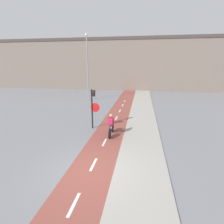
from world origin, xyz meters
TOP-DOWN VIEW (x-y plane):
  - ground_plane at (0.00, 0.00)m, footprint 120.00×120.00m
  - bike_lane at (0.00, 0.01)m, footprint 2.10×60.00m
  - sidewalk_strip at (2.25, 0.00)m, footprint 2.40×60.00m
  - building_row_background at (0.00, 27.26)m, footprint 60.00×5.20m
  - traffic_light_pole at (-1.32, 5.28)m, footprint 0.67×0.25m
  - street_lamp_far at (-4.85, 15.53)m, footprint 0.36×0.36m
  - cyclist_near at (0.20, 4.16)m, footprint 0.46×1.79m

SIDE VIEW (x-z plane):
  - ground_plane at x=0.00m, z-range 0.00..0.00m
  - bike_lane at x=0.00m, z-range 0.00..0.02m
  - sidewalk_strip at x=2.25m, z-range 0.00..0.05m
  - cyclist_near at x=0.20m, z-range -0.04..1.46m
  - traffic_light_pole at x=-1.32m, z-range 0.36..3.28m
  - building_row_background at x=0.00m, z-range 0.01..9.10m
  - street_lamp_far at x=-4.85m, z-range 0.80..9.05m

